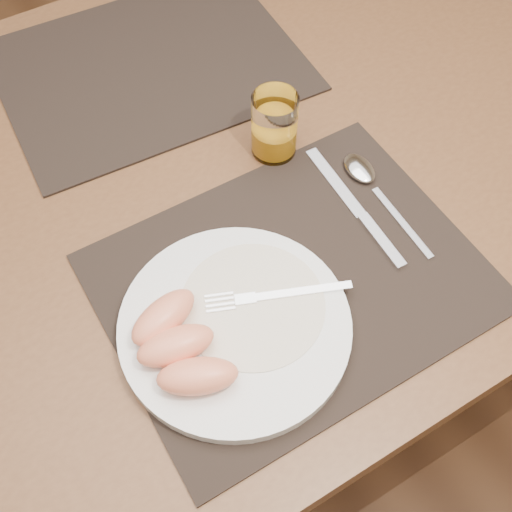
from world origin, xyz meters
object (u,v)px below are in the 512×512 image
object	(u,v)px
plate	(235,326)
juice_glass	(274,128)
fork	(266,296)
knife	(362,215)
spoon	(366,176)
placemat_far	(149,66)
placemat_near	(292,280)
table	(207,202)

from	to	relation	value
plate	juice_glass	xyz separation A→B (m)	(0.19, 0.22, 0.03)
plate	fork	xyz separation A→B (m)	(0.05, 0.01, 0.01)
knife	spoon	distance (m)	0.06
placemat_far	juice_glass	size ratio (longest dim) A/B	4.74
placemat_near	fork	size ratio (longest dim) A/B	2.68
juice_glass	spoon	bearing A→B (deg)	-54.46
placemat_far	spoon	bearing A→B (deg)	-66.89
plate	knife	xyz separation A→B (m)	(0.22, 0.06, -0.01)
placemat_near	juice_glass	xyz separation A→B (m)	(0.09, 0.19, 0.04)
table	spoon	size ratio (longest dim) A/B	7.30
fork	juice_glass	xyz separation A→B (m)	(0.14, 0.20, 0.02)
plate	fork	size ratio (longest dim) A/B	1.61
placemat_near	spoon	xyz separation A→B (m)	(0.17, 0.08, 0.01)
placemat_far	juice_glass	xyz separation A→B (m)	(0.07, -0.25, 0.04)
knife	juice_glass	world-z (taller)	juice_glass
table	knife	distance (m)	0.25
table	knife	xyz separation A→B (m)	(0.13, -0.19, 0.09)
table	placemat_near	world-z (taller)	placemat_near
placemat_near	juice_glass	bearing A→B (deg)	64.35
placemat_far	spoon	xyz separation A→B (m)	(0.15, -0.36, 0.01)
plate	spoon	bearing A→B (deg)	21.83
juice_glass	fork	bearing A→B (deg)	-124.03
plate	fork	distance (m)	0.05
placemat_near	plate	world-z (taller)	plate
spoon	fork	bearing A→B (deg)	-156.27
fork	spoon	xyz separation A→B (m)	(0.22, 0.10, -0.01)
table	fork	bearing A→B (deg)	-99.97
placemat_far	knife	distance (m)	0.42
spoon	table	bearing A→B (deg)	142.09
knife	placemat_near	bearing A→B (deg)	-165.30
plate	placemat_near	bearing A→B (deg)	13.69
fork	plate	bearing A→B (deg)	-167.30
juice_glass	placemat_far	bearing A→B (deg)	106.67
fork	knife	xyz separation A→B (m)	(0.17, 0.05, -0.02)
placemat_near	plate	xyz separation A→B (m)	(-0.09, -0.02, 0.01)
placemat_near	fork	bearing A→B (deg)	-165.27
table	plate	world-z (taller)	plate
table	knife	world-z (taller)	knife
placemat_far	fork	world-z (taller)	fork
placemat_near	juice_glass	size ratio (longest dim) A/B	4.74
table	placemat_near	bearing A→B (deg)	-88.72
placemat_near	knife	xyz separation A→B (m)	(0.13, 0.03, 0.00)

